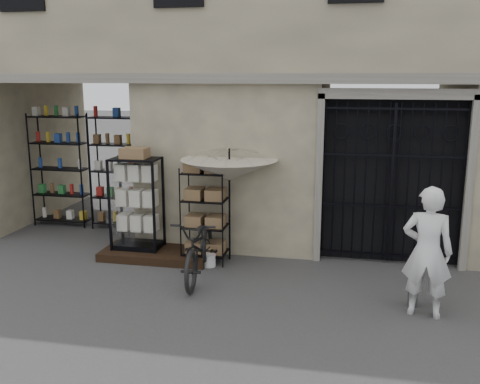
% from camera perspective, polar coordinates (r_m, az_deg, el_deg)
% --- Properties ---
extents(ground, '(80.00, 80.00, 0.00)m').
position_cam_1_polar(ground, '(8.11, 3.65, -11.72)').
color(ground, black).
rests_on(ground, ground).
extents(main_building, '(14.00, 4.00, 9.00)m').
position_cam_1_polar(main_building, '(11.44, 6.88, 18.29)').
color(main_building, tan).
rests_on(main_building, ground).
extents(shop_recess, '(3.00, 1.70, 3.00)m').
position_cam_1_polar(shop_recess, '(11.66, -16.70, 2.95)').
color(shop_recess, black).
rests_on(shop_recess, ground).
extents(shop_shelving, '(2.70, 0.50, 2.50)m').
position_cam_1_polar(shop_shelving, '(12.16, -15.74, 2.18)').
color(shop_shelving, black).
rests_on(shop_shelving, ground).
extents(iron_gate, '(2.50, 0.21, 3.00)m').
position_cam_1_polar(iron_gate, '(9.82, 15.81, 1.29)').
color(iron_gate, black).
rests_on(iron_gate, ground).
extents(step_platform, '(2.00, 0.90, 0.15)m').
position_cam_1_polar(step_platform, '(10.04, -8.87, -6.55)').
color(step_platform, black).
rests_on(step_platform, ground).
extents(display_cabinet, '(0.95, 0.72, 1.83)m').
position_cam_1_polar(display_cabinet, '(10.00, -10.93, -1.71)').
color(display_cabinet, black).
rests_on(display_cabinet, step_platform).
extents(wire_rack, '(0.80, 0.60, 1.74)m').
position_cam_1_polar(wire_rack, '(9.57, -3.73, -2.51)').
color(wire_rack, black).
rests_on(wire_rack, ground).
extents(market_umbrella, '(1.81, 1.84, 2.46)m').
position_cam_1_polar(market_umbrella, '(9.44, -1.15, 2.98)').
color(market_umbrella, black).
rests_on(market_umbrella, ground).
extents(white_bucket, '(0.28, 0.28, 0.22)m').
position_cam_1_polar(white_bucket, '(9.51, -3.31, -7.27)').
color(white_bucket, silver).
rests_on(white_bucket, ground).
extents(bicycle, '(0.79, 1.12, 2.03)m').
position_cam_1_polar(bicycle, '(9.07, -4.20, -9.04)').
color(bicycle, black).
rests_on(bicycle, ground).
extents(steel_bollard, '(0.18, 0.18, 0.76)m').
position_cam_1_polar(steel_bollard, '(8.26, 18.05, -9.04)').
color(steel_bollard, slate).
rests_on(steel_bollard, ground).
extents(shopkeeper, '(0.98, 1.94, 0.44)m').
position_cam_1_polar(shopkeeper, '(8.16, 18.86, -12.25)').
color(shopkeeper, silver).
rests_on(shopkeeper, ground).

